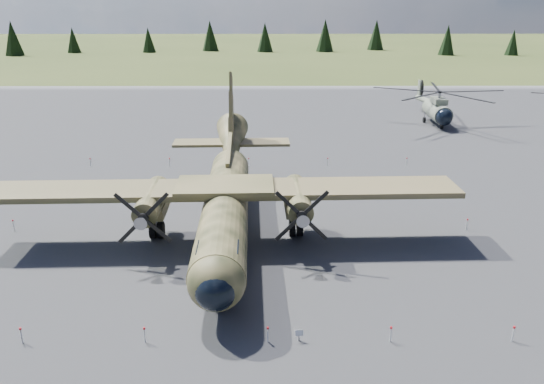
{
  "coord_description": "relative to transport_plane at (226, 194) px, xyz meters",
  "views": [
    {
      "loc": [
        2.09,
        -35.43,
        15.72
      ],
      "look_at": [
        2.28,
        2.0,
        2.24
      ],
      "focal_mm": 35.0,
      "sensor_mm": 36.0,
      "label": 1
    }
  ],
  "objects": [
    {
      "name": "ground",
      "position": [
        0.95,
        0.54,
        -3.0
      ],
      "size": [
        500.0,
        500.0,
        0.0
      ],
      "primitive_type": "plane",
      "color": "#495124",
      "rests_on": "ground"
    },
    {
      "name": "info_placard_right",
      "position": [
        4.47,
        -12.9,
        -2.59
      ],
      "size": [
        0.42,
        0.23,
        0.62
      ],
      "rotation": [
        0.0,
        0.0,
        0.16
      ],
      "color": "gray",
      "rests_on": "ground"
    },
    {
      "name": "info_placard_left",
      "position": [
        0.01,
        -10.22,
        -2.58
      ],
      "size": [
        0.44,
        0.29,
        0.64
      ],
      "rotation": [
        0.0,
        0.0,
        0.33
      ],
      "color": "gray",
      "rests_on": "ground"
    },
    {
      "name": "apron",
      "position": [
        0.95,
        10.54,
        -3.0
      ],
      "size": [
        120.0,
        120.0,
        0.04
      ],
      "primitive_type": "cube",
      "color": "slate",
      "rests_on": "ground"
    },
    {
      "name": "helicopter_near",
      "position": [
        25.62,
        35.77,
        0.24
      ],
      "size": [
        18.54,
        21.51,
        4.58
      ],
      "rotation": [
        0.0,
        0.0,
        -0.03
      ],
      "color": "gray",
      "rests_on": "ground"
    },
    {
      "name": "barrier_fence",
      "position": [
        0.48,
        0.46,
        -2.49
      ],
      "size": [
        33.12,
        29.62,
        0.85
      ],
      "color": "silver",
      "rests_on": "ground"
    },
    {
      "name": "treeline",
      "position": [
        5.64,
        -4.89,
        1.69
      ],
      "size": [
        324.92,
        311.54,
        10.79
      ],
      "color": "black",
      "rests_on": "ground"
    },
    {
      "name": "transport_plane",
      "position": [
        0.0,
        0.0,
        0.0
      ],
      "size": [
        31.66,
        28.78,
        10.45
      ],
      "rotation": [
        0.0,
        0.0,
        0.03
      ],
      "color": "#33361D",
      "rests_on": "ground"
    }
  ]
}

